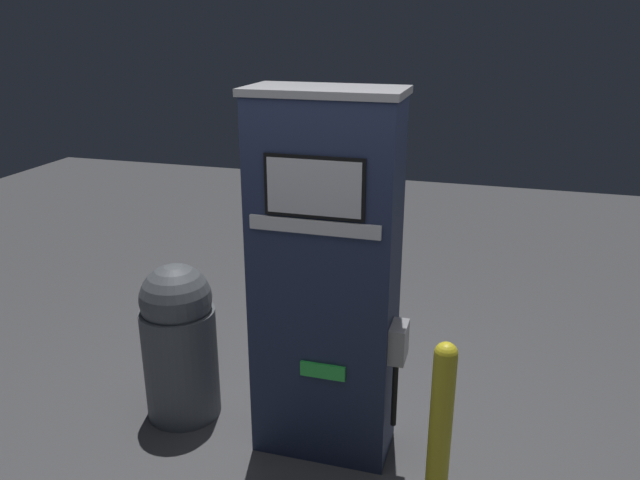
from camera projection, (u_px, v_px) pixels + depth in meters
name	position (u px, v px, depth m)	size (l,w,h in m)	color
ground_plane	(315.00, 462.00, 3.72)	(14.00, 14.00, 0.00)	#4C4C4F
gas_pump	(325.00, 282.00, 3.54)	(0.91, 0.45, 2.17)	#232D4C
safety_bollard	(440.00, 435.00, 3.08)	(0.11, 0.11, 1.07)	yellow
trash_bin	(179.00, 340.00, 4.02)	(0.48, 0.48, 1.06)	#51565B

